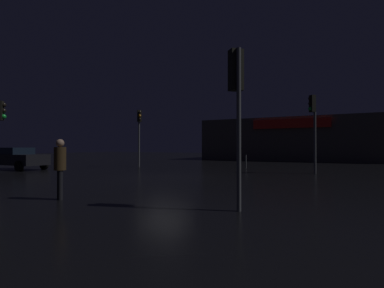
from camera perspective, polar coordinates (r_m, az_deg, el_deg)
ground_plane at (r=15.33m, az=-5.30°, el=-6.39°), size 120.00×120.00×0.00m
store_building at (r=37.52m, az=19.62°, el=0.75°), size 20.82×9.67×4.81m
traffic_signal_opposite at (r=18.65m, az=22.36°, el=4.68°), size 0.43×0.41×4.57m
traffic_signal_cross_left at (r=7.48m, az=8.53°, el=10.68°), size 0.42×0.42×3.96m
traffic_signal_cross_right at (r=23.68m, az=-10.15°, el=3.43°), size 0.42×0.42×4.46m
car_near at (r=23.51m, az=-30.40°, el=-2.39°), size 4.13×1.99×1.51m
pedestrian at (r=9.56m, az=-24.13°, el=-3.56°), size 0.47×0.47×1.78m
bollard_kerb_a at (r=22.06m, az=10.37°, el=-3.34°), size 0.09×0.09×0.98m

